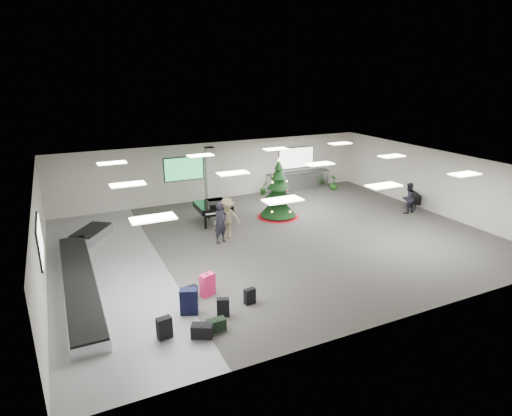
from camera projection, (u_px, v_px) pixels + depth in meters
name	position (u px, v px, depth m)	size (l,w,h in m)	color
ground	(277.00, 240.00, 18.41)	(18.00, 18.00, 0.00)	#3A3835
room_envelope	(263.00, 185.00, 18.12)	(18.02, 14.02, 3.21)	beige
baggage_carousel	(82.00, 271.00, 15.07)	(2.28, 9.71, 0.43)	silver
service_counter	(298.00, 181.00, 26.00)	(4.05, 0.65, 1.08)	silver
suitcase_0	(164.00, 328.00, 11.57)	(0.43, 0.28, 0.64)	black
suitcase_1	(223.00, 307.00, 12.62)	(0.42, 0.32, 0.59)	black
pink_suitcase	(207.00, 285.00, 13.77)	(0.54, 0.43, 0.77)	#FB2060
suitcase_3	(192.00, 294.00, 13.42)	(0.39, 0.27, 0.56)	black
navy_suitcase	(189.00, 302.00, 12.71)	(0.60, 0.47, 0.83)	black
green_duffel	(216.00, 325.00, 11.94)	(0.53, 0.27, 0.37)	black
suitcase_7	(250.00, 296.00, 13.31)	(0.37, 0.23, 0.53)	black
black_duffel	(202.00, 331.00, 11.65)	(0.66, 0.56, 0.40)	black
christmas_tree	(278.00, 197.00, 20.99)	(2.11, 2.11, 3.01)	maroon
grand_piano	(213.00, 207.00, 20.20)	(1.58, 1.98, 1.10)	black
bench	(413.00, 199.00, 22.53)	(0.97, 1.41, 0.85)	black
traveler_a	(221.00, 223.00, 17.85)	(0.64, 0.42, 1.76)	black
traveler_b	(227.00, 218.00, 18.40)	(1.15, 0.66, 1.78)	#8E7B58
traveler_bench	(408.00, 198.00, 21.60)	(0.77, 0.60, 1.58)	black
potted_plant_left	(264.00, 188.00, 24.92)	(0.46, 0.37, 0.84)	#154315
potted_plant_right	(334.00, 183.00, 25.97)	(0.49, 0.49, 0.88)	#154315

